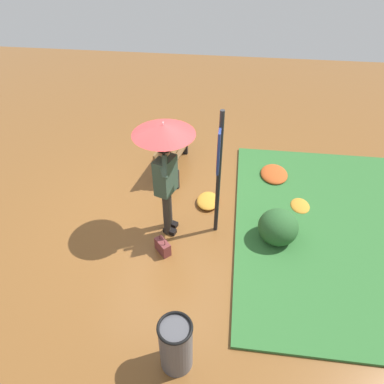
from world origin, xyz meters
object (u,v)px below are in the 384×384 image
at_px(person_with_umbrella, 165,153).
at_px(park_bench, 173,153).
at_px(info_sign_post, 219,162).
at_px(handbag, 163,246).
at_px(trash_bin, 176,345).

height_order(person_with_umbrella, park_bench, person_with_umbrella).
xyz_separation_m(person_with_umbrella, info_sign_post, (0.01, -0.83, -0.11)).
bearing_deg(handbag, park_bench, 5.09).
relative_size(info_sign_post, handbag, 6.22).
bearing_deg(park_bench, info_sign_post, -149.44).
distance_m(person_with_umbrella, info_sign_post, 0.84).
distance_m(info_sign_post, trash_bin, 2.62).
height_order(person_with_umbrella, info_sign_post, info_sign_post).
bearing_deg(handbag, info_sign_post, -52.27).
bearing_deg(park_bench, person_with_umbrella, -173.60).
relative_size(person_with_umbrella, info_sign_post, 0.89).
height_order(handbag, park_bench, park_bench).
distance_m(handbag, park_bench, 2.39).
xyz_separation_m(info_sign_post, trash_bin, (-2.39, 0.30, -1.03)).
bearing_deg(trash_bin, person_with_umbrella, 12.48).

